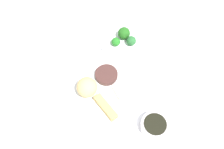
# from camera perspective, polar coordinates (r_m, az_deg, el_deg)

# --- Properties ---
(tabletop) EXTENTS (2.20, 2.20, 0.02)m
(tabletop) POSITION_cam_1_polar(r_m,az_deg,el_deg) (0.91, -0.71, -8.09)
(tabletop) COLOR white
(tabletop) RESTS_ON ground
(main_plate) EXTENTS (0.28, 0.28, 0.02)m
(main_plate) POSITION_cam_1_polar(r_m,az_deg,el_deg) (0.91, -1.46, -4.56)
(main_plate) COLOR white
(main_plate) RESTS_ON tabletop
(rice_scoop) EXTENTS (0.08, 0.08, 0.08)m
(rice_scoop) POSITION_cam_1_polar(r_m,az_deg,el_deg) (0.88, -6.25, -3.16)
(rice_scoop) COLOR tan
(rice_scoop) RESTS_ON main_plate
(spring_roll) EXTENTS (0.08, 0.11, 0.03)m
(spring_roll) POSITION_cam_1_polar(r_m,az_deg,el_deg) (0.86, -1.57, -8.19)
(spring_roll) COLOR tan
(spring_roll) RESTS_ON main_plate
(crab_rangoon_wonton) EXTENTS (0.09, 0.09, 0.01)m
(crab_rangoon_wonton) POSITION_cam_1_polar(r_m,az_deg,el_deg) (0.90, 3.11, -4.20)
(crab_rangoon_wonton) COLOR beige
(crab_rangoon_wonton) RESTS_ON main_plate
(stir_fry_heap) EXTENTS (0.09, 0.09, 0.02)m
(stir_fry_heap) POSITION_cam_1_polar(r_m,az_deg,el_deg) (0.93, -1.42, -0.09)
(stir_fry_heap) COLOR #432825
(stir_fry_heap) RESTS_ON main_plate
(broccoli_plate) EXTENTS (0.20, 0.20, 0.01)m
(broccoli_plate) POSITION_cam_1_polar(r_m,az_deg,el_deg) (1.05, 2.54, 7.99)
(broccoli_plate) COLOR white
(broccoli_plate) RESTS_ON tabletop
(broccoli_floret_0) EXTENTS (0.04, 0.04, 0.04)m
(broccoli_floret_0) POSITION_cam_1_polar(r_m,az_deg,el_deg) (1.02, 0.96, 8.17)
(broccoli_floret_0) COLOR #217120
(broccoli_floret_0) RESTS_ON broccoli_plate
(broccoli_floret_1) EXTENTS (0.05, 0.05, 0.05)m
(broccoli_floret_1) POSITION_cam_1_polar(r_m,az_deg,el_deg) (1.04, 3.01, 10.26)
(broccoli_floret_1) COLOR #1F5B19
(broccoli_floret_1) RESTS_ON broccoli_plate
(broccoli_floret_2) EXTENTS (0.04, 0.04, 0.04)m
(broccoli_floret_2) POSITION_cam_1_polar(r_m,az_deg,el_deg) (1.02, 4.83, 8.37)
(broccoli_floret_2) COLOR #26622E
(broccoli_floret_2) RESTS_ON broccoli_plate
(soy_sauce_bowl) EXTENTS (0.10, 0.10, 0.04)m
(soy_sauce_bowl) POSITION_cam_1_polar(r_m,az_deg,el_deg) (0.87, 10.54, -12.46)
(soy_sauce_bowl) COLOR white
(soy_sauce_bowl) RESTS_ON tabletop
(soy_sauce_bowl_liquid) EXTENTS (0.08, 0.08, 0.00)m
(soy_sauce_bowl_liquid) POSITION_cam_1_polar(r_m,az_deg,el_deg) (0.85, 10.76, -12.04)
(soy_sauce_bowl_liquid) COLOR black
(soy_sauce_bowl_liquid) RESTS_ON soy_sauce_bowl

